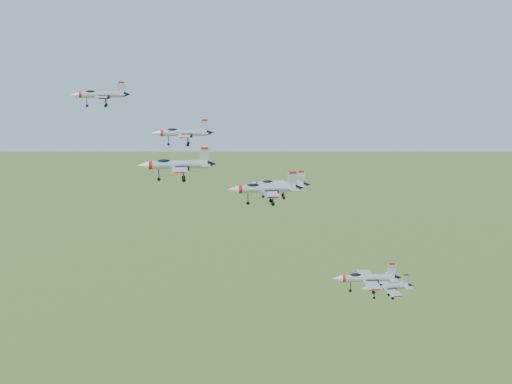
{
  "coord_description": "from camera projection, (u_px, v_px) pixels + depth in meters",
  "views": [
    {
      "loc": [
        3.83,
        -125.52,
        162.53
      ],
      "look_at": [
        10.0,
        -1.86,
        134.89
      ],
      "focal_mm": 50.0,
      "sensor_mm": 36.0,
      "label": 1
    }
  ],
  "objects": [
    {
      "name": "jet_right_low",
      "position": [
        265.0,
        188.0,
        117.39
      ],
      "size": [
        12.92,
        10.7,
        3.45
      ],
      "rotation": [
        0.0,
        0.0,
        0.08
      ],
      "color": "#B0B6BE"
    },
    {
      "name": "jet_trail",
      "position": [
        366.0,
        278.0,
        128.37
      ],
      "size": [
        12.83,
        10.53,
        3.44
      ],
      "rotation": [
        0.0,
        0.0,
        0.01
      ],
      "color": "#B0B6BE"
    },
    {
      "name": "jet_extra",
      "position": [
        386.0,
        287.0,
        141.43
      ],
      "size": [
        11.31,
        9.47,
        3.03
      ],
      "rotation": [
        0.0,
        0.0,
        0.16
      ],
      "color": "#B0B6BE"
    },
    {
      "name": "jet_lead",
      "position": [
        100.0,
        94.0,
        130.87
      ],
      "size": [
        11.02,
        9.12,
        2.94
      ],
      "rotation": [
        0.0,
        0.0,
        0.07
      ],
      "color": "#B0B6BE"
    },
    {
      "name": "jet_left_high",
      "position": [
        182.0,
        133.0,
        124.74
      ],
      "size": [
        10.95,
        8.98,
        2.94
      ],
      "rotation": [
        0.0,
        0.0,
        0.01
      ],
      "color": "#B0B6BE"
    },
    {
      "name": "jet_left_low",
      "position": [
        277.0,
        185.0,
        138.99
      ],
      "size": [
        12.74,
        10.45,
        3.42
      ],
      "rotation": [
        0.0,
        0.0,
        -0.0
      ],
      "color": "#B0B6BE"
    },
    {
      "name": "jet_right_high",
      "position": [
        176.0,
        164.0,
        105.93
      ],
      "size": [
        11.87,
        9.82,
        3.17
      ],
      "rotation": [
        0.0,
        0.0,
        0.07
      ],
      "color": "#B0B6BE"
    }
  ]
}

